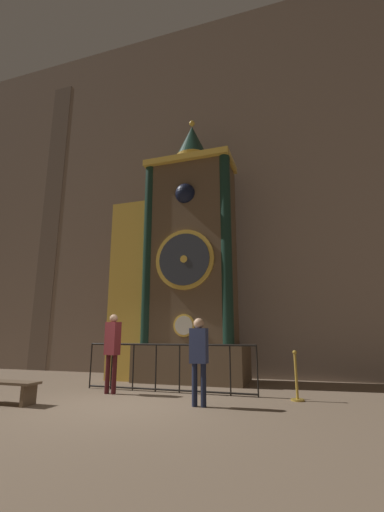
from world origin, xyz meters
TOP-DOWN VIEW (x-y plane):
  - ground_plane at (0.00, 0.00)m, footprint 28.00×28.00m
  - cathedral_back_wall at (-0.09, 5.18)m, footprint 24.00×0.32m
  - clock_tower at (-0.19, 3.70)m, footprint 4.27×1.78m
  - railing_fence at (0.25, 1.75)m, footprint 4.39×0.05m
  - visitor_near at (-0.96, 1.15)m, footprint 0.38×0.30m
  - visitor_far at (1.46, 0.38)m, footprint 0.34×0.22m
  - stanchion_post at (3.26, 1.61)m, footprint 0.28×0.28m
  - visitor_bench at (-2.28, -0.57)m, footprint 1.32×0.40m

SIDE VIEW (x-z plane):
  - ground_plane at x=0.00m, z-range 0.00..0.00m
  - visitor_bench at x=-2.28m, z-range 0.09..0.53m
  - stanchion_post at x=3.26m, z-range -0.18..0.85m
  - railing_fence at x=0.25m, z-range 0.06..1.20m
  - visitor_far at x=1.46m, z-range 0.17..1.86m
  - visitor_near at x=-0.96m, z-range 0.19..2.03m
  - clock_tower at x=-0.19m, z-range -0.82..7.86m
  - cathedral_back_wall at x=-0.09m, z-range -0.01..14.14m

